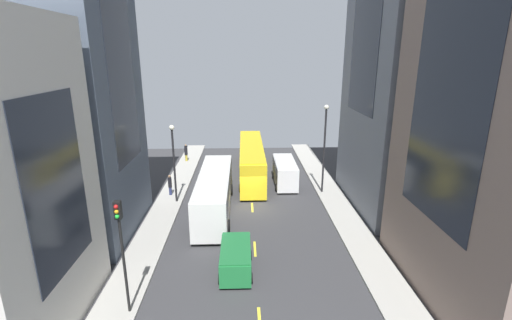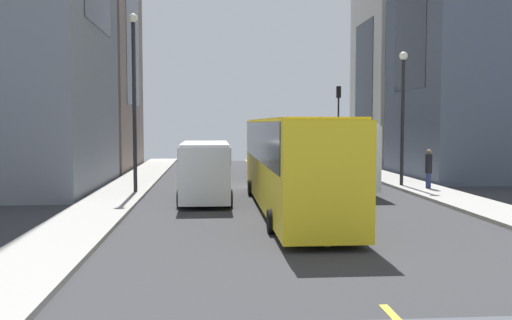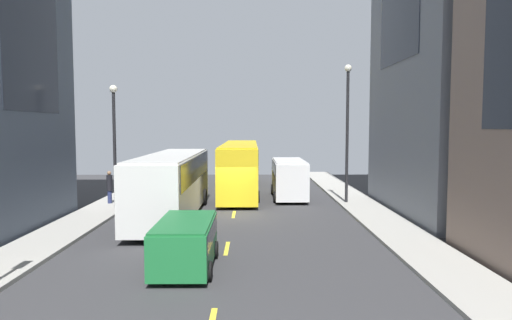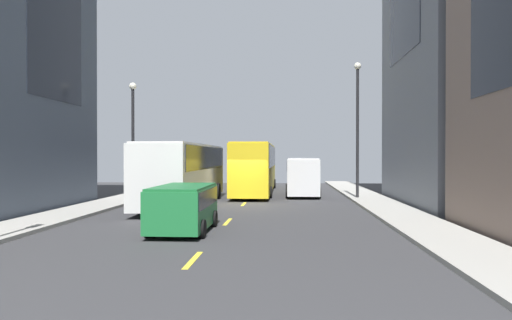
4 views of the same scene
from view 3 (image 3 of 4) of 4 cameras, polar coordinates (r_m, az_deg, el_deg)
ground_plane at (r=25.34m, az=-2.78°, el=-6.78°), size 41.52×41.52×0.00m
sidewalk_west at (r=26.71m, az=-19.28°, el=-6.28°), size 2.43×44.00×0.15m
sidewalk_east at (r=26.14m, az=14.09°, el=-6.39°), size 2.43×44.00×0.15m
lane_stripe_2 at (r=18.52m, az=-3.64°, el=-10.89°), size 0.16×2.00×0.01m
lane_stripe_3 at (r=25.34m, az=-2.78°, el=-6.76°), size 0.16×2.00×0.01m
lane_stripe_4 at (r=32.23m, az=-2.29°, el=-4.39°), size 0.16×2.00×0.01m
lane_stripe_5 at (r=39.17m, az=-1.98°, el=-2.86°), size 0.16×2.00×0.01m
lane_stripe_6 at (r=46.12m, az=-1.76°, el=-1.79°), size 0.16×2.00×0.01m
city_bus_white at (r=24.70m, az=-10.32°, el=-2.41°), size 2.80×12.09×3.35m
streetcar_yellow at (r=33.43m, az=-1.99°, el=-0.43°), size 2.70×14.75×3.59m
delivery_van_white at (r=30.77m, az=4.12°, el=-1.98°), size 2.25×5.78×2.58m
car_green_0 at (r=15.92m, az=-8.78°, el=-9.84°), size 2.02×4.02×1.66m
pedestrian_crossing_near at (r=40.08m, az=-13.24°, el=-0.99°), size 0.39×0.39×2.13m
pedestrian_walking_far at (r=29.29m, az=-17.74°, el=-3.10°), size 0.34×0.34×1.97m
streetlamp_near at (r=27.32m, az=-17.19°, el=3.21°), size 0.44×0.44×7.00m
streetlamp_far at (r=28.63m, az=11.28°, el=4.85°), size 0.44×0.44×8.40m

